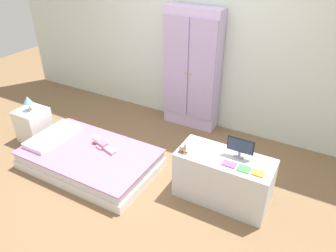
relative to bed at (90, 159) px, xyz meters
name	(u,v)px	position (x,y,z in m)	size (l,w,h in m)	color
ground_plane	(143,183)	(0.69, 0.06, -0.12)	(10.00, 10.00, 0.02)	brown
back_wall	(207,27)	(0.69, 1.64, 1.24)	(6.40, 0.05, 2.70)	silver
bed	(90,159)	(0.00, 0.00, 0.00)	(1.53, 0.92, 0.22)	white
pillow	(53,136)	(-0.56, 0.00, 0.14)	(0.32, 0.66, 0.06)	white
doll	(100,142)	(0.04, 0.16, 0.15)	(0.39, 0.18, 0.10)	#D6668E
nightstand	(34,125)	(-1.04, 0.11, 0.11)	(0.35, 0.35, 0.43)	white
table_lamp	(28,101)	(-1.04, 0.11, 0.46)	(0.12, 0.12, 0.19)	#B7B2AD
wardrobe	(192,70)	(0.58, 1.48, 0.70)	(0.74, 0.26, 1.62)	silver
tv_stand	(223,178)	(1.53, 0.25, 0.15)	(0.94, 0.42, 0.52)	silver
tv_monitor	(240,146)	(1.64, 0.32, 0.54)	(0.26, 0.10, 0.21)	#99999E
rocking_horse_toy	(184,148)	(1.15, 0.12, 0.47)	(0.10, 0.04, 0.12)	#8E6642
book_purple	(229,164)	(1.60, 0.16, 0.42)	(0.13, 0.09, 0.01)	#8E51B2
book_green	(244,169)	(1.74, 0.16, 0.42)	(0.12, 0.10, 0.01)	#429E51
book_orange	(258,173)	(1.87, 0.16, 0.42)	(0.11, 0.09, 0.01)	orange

